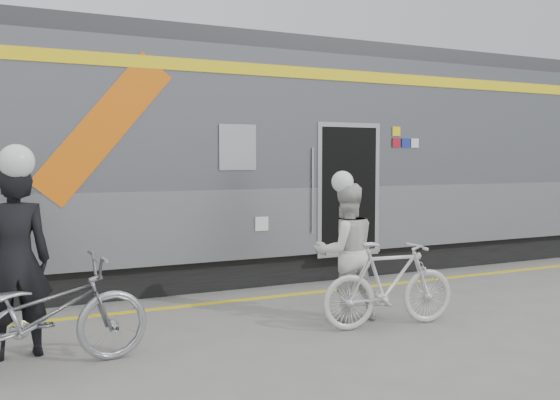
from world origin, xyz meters
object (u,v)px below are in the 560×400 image
man (14,261)px  woman (345,251)px  bicycle_right (389,284)px  bicycle_left (39,315)px

man → woman: size_ratio=1.15×
man → bicycle_right: size_ratio=1.14×
bicycle_left → woman: size_ratio=1.21×
bicycle_right → man: bearing=86.7°
bicycle_left → bicycle_right: size_ratio=1.20×
bicycle_left → man: bearing=14.1°
bicycle_left → bicycle_right: (3.99, -0.16, -0.02)m
woman → bicycle_right: 0.72m
man → bicycle_right: 4.28m
woman → bicycle_right: size_ratio=0.99×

